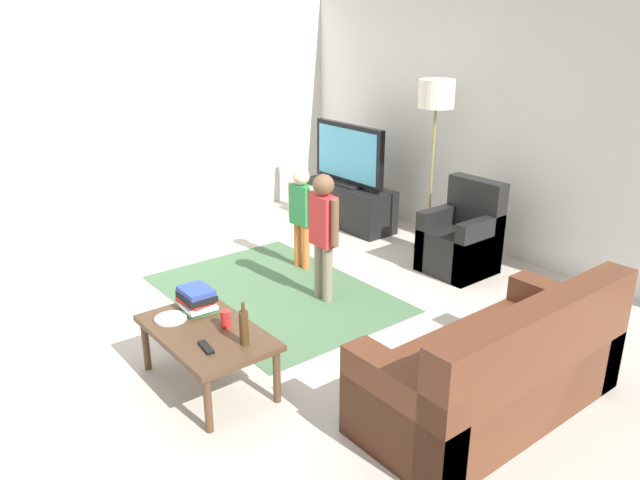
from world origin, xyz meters
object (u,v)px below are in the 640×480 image
Objects in this scene: book_stack at (197,299)px; bottle at (244,327)px; child_near_tv at (301,209)px; tv_remote at (206,347)px; tv at (349,155)px; tv_stand at (349,205)px; child_center at (323,226)px; armchair at (463,242)px; coffee_table at (207,336)px; couch at (502,374)px; floor_lamp at (436,103)px; plate at (171,318)px; soda_can at (225,319)px.

book_stack is 0.99× the size of bottle.
child_near_tv reaches higher than tv_remote.
tv reaches higher than bottle.
child_center reaches higher than tv_stand.
coffee_table is (0.24, -2.93, 0.07)m from armchair.
couch reaches higher than bottle.
tv_stand is 0.67× the size of floor_lamp.
child_center is at bearing 174.72° from couch.
bottle reaches higher than plate.
floor_lamp reaches higher than armchair.
plate reaches higher than tv_remote.
floor_lamp reaches higher than child_near_tv.
child_near_tv is at bearing 120.58° from book_stack.
couch is 6.26× the size of book_stack.
bottle is at bearing -4.24° from soda_can.
child_near_tv is 2.09m from soda_can.
plate is at bearing -156.78° from coffee_table.
armchair is at bearing -17.14° from floor_lamp.
tv_stand is 2.12m from child_center.
floor_lamp is at bearing 106.91° from soda_can.
child_center is 6.70× the size of tv_remote.
child_center is 1.63m from bottle.
bottle is 1.32× the size of plate.
tv_stand is 1.09× the size of tv.
floor_lamp is 1.90m from child_center.
child_center is at bearing 111.49° from coffee_table.
tv is 1.82m from armchair.
coffee_table is (1.27, -1.74, -0.24)m from child_near_tv.
tv_stand is 4.17× the size of book_stack.
floor_lamp is (1.11, 0.15, 1.30)m from tv_stand.
tv_stand is at bearing 118.77° from plate.
armchair is 0.51× the size of floor_lamp.
child_near_tv is at bearing 134.14° from bottle.
child_center is at bearing -47.24° from tv_stand.
armchair is 2.83m from soda_can.
floor_lamp reaches higher than coffee_table.
plate is at bearing -61.23° from tv_stand.
floor_lamp is 3.31m from soda_can.
floor_lamp is at bearing 8.82° from tv.
tv_stand is at bearing 178.70° from armchair.
bottle is at bearing 17.35° from coffee_table.
child_near_tv reaches higher than soda_can.
floor_lamp is 1.76× the size of child_near_tv.
book_stack is 1.69× the size of tv_remote.
soda_can is 0.55× the size of plate.
soda_can is at bearing -54.59° from tv_stand.
child_center is at bearing 123.41° from bottle.
bottle is at bearing 0.79° from book_stack.
bottle is (1.18, -3.02, -1.00)m from floor_lamp.
floor_lamp is at bearing 99.90° from child_center.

